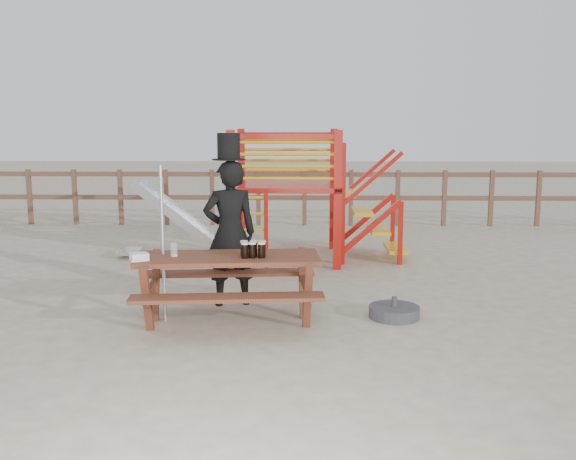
% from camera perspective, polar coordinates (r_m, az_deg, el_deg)
% --- Properties ---
extents(ground, '(60.00, 60.00, 0.00)m').
position_cam_1_polar(ground, '(7.12, -2.65, -8.54)').
color(ground, '#C0B295').
rests_on(ground, ground).
extents(back_fence, '(15.09, 0.09, 1.20)m').
position_cam_1_polar(back_fence, '(13.84, -0.59, 3.45)').
color(back_fence, brown).
rests_on(back_fence, ground).
extents(playground_fort, '(4.71, 1.84, 2.10)m').
position_cam_1_polar(playground_fort, '(10.40, -0.59, 3.28)').
color(playground_fort, '#AB140B').
rests_on(playground_fort, ground).
extents(picnic_table, '(2.10, 1.54, 0.77)m').
position_cam_1_polar(picnic_table, '(7.10, -5.30, -4.55)').
color(picnic_table, brown).
rests_on(picnic_table, ground).
extents(man_with_hat, '(0.74, 0.59, 2.09)m').
position_cam_1_polar(man_with_hat, '(7.76, -5.19, 0.07)').
color(man_with_hat, black).
rests_on(man_with_hat, ground).
extents(metal_pole, '(0.04, 0.04, 1.76)m').
position_cam_1_polar(metal_pole, '(7.20, -11.06, -1.28)').
color(metal_pole, '#B2B2B7').
rests_on(metal_pole, ground).
extents(parasol_base, '(0.58, 0.58, 0.24)m').
position_cam_1_polar(parasol_base, '(7.49, 9.41, -7.19)').
color(parasol_base, '#39393E').
rests_on(parasol_base, ground).
extents(paper_bag, '(0.22, 0.21, 0.08)m').
position_cam_1_polar(paper_bag, '(6.94, -13.09, -2.33)').
color(paper_bag, white).
rests_on(paper_bag, picnic_table).
extents(stout_pints, '(0.28, 0.19, 0.17)m').
position_cam_1_polar(stout_pints, '(6.94, -3.12, -1.71)').
color(stout_pints, black).
rests_on(stout_pints, picnic_table).
extents(empty_glasses, '(0.08, 0.08, 0.15)m').
position_cam_1_polar(empty_glasses, '(7.08, -10.11, -1.76)').
color(empty_glasses, silver).
rests_on(empty_glasses, picnic_table).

